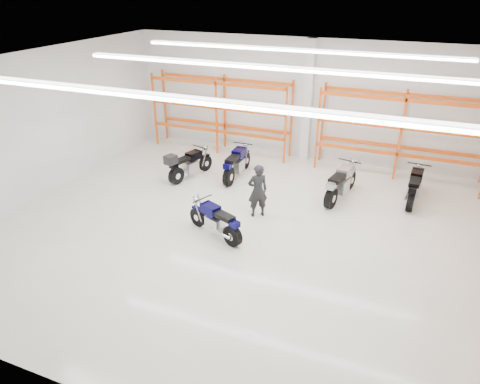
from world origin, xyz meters
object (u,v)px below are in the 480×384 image
at_px(motorcycle_back_c, 340,184).
at_px(standing_man, 258,191).
at_px(motorcycle_back_d, 414,187).
at_px(motorcycle_back_b, 236,164).
at_px(motorcycle_main, 217,222).
at_px(motorcycle_back_a, 187,165).
at_px(structural_column, 308,102).

distance_m(motorcycle_back_c, standing_man, 2.87).
xyz_separation_m(motorcycle_back_d, standing_man, (-4.24, -2.65, 0.32)).
relative_size(motorcycle_back_b, standing_man, 1.37).
bearing_deg(standing_man, motorcycle_back_d, 176.22).
relative_size(motorcycle_back_d, standing_man, 1.33).
bearing_deg(motorcycle_main, motorcycle_back_a, 129.52).
height_order(motorcycle_main, motorcycle_back_c, motorcycle_back_c).
bearing_deg(motorcycle_back_c, motorcycle_back_a, -175.59).
height_order(motorcycle_back_a, motorcycle_back_c, motorcycle_back_c).
distance_m(motorcycle_main, structural_column, 6.76).
relative_size(motorcycle_back_b, motorcycle_back_d, 1.02).
distance_m(motorcycle_back_b, standing_man, 2.80).
xyz_separation_m(motorcycle_main, motorcycle_back_a, (-2.54, 3.08, 0.07)).
distance_m(motorcycle_main, standing_man, 1.68).
distance_m(motorcycle_back_a, structural_column, 5.06).
xyz_separation_m(motorcycle_back_a, motorcycle_back_c, (5.23, 0.40, -0.00)).
relative_size(motorcycle_back_a, structural_column, 0.47).
bearing_deg(structural_column, motorcycle_back_d, -29.47).
bearing_deg(motorcycle_back_d, motorcycle_back_c, -162.38).
distance_m(motorcycle_back_d, standing_man, 5.02).
xyz_separation_m(motorcycle_back_a, motorcycle_back_d, (7.41, 1.09, -0.03)).
bearing_deg(motorcycle_back_a, motorcycle_main, -50.48).
distance_m(standing_man, structural_column, 5.16).
relative_size(standing_man, structural_column, 0.36).
relative_size(motorcycle_main, motorcycle_back_a, 0.90).
relative_size(motorcycle_back_b, structural_column, 0.50).
xyz_separation_m(motorcycle_back_b, structural_column, (1.78, 2.68, 1.74)).
height_order(motorcycle_back_c, standing_man, standing_man).
height_order(motorcycle_main, structural_column, structural_column).
height_order(motorcycle_back_b, standing_man, standing_man).
xyz_separation_m(motorcycle_back_b, motorcycle_back_d, (5.85, 0.38, -0.01)).
xyz_separation_m(motorcycle_back_a, structural_column, (3.34, 3.40, 1.72)).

